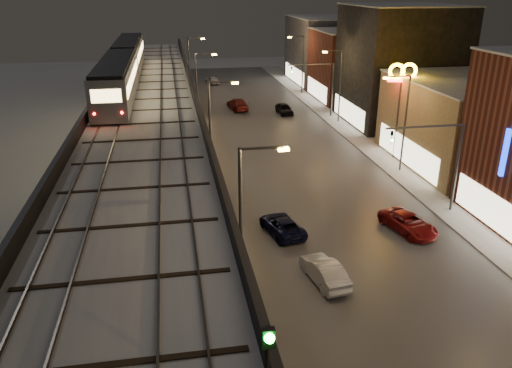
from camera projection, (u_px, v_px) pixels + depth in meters
road_surface at (291, 163)px, 49.09m from camera, size 17.00×120.00×0.06m
sidewalk_right at (387, 157)px, 50.67m from camera, size 4.00×120.00×0.14m
under_viaduct_pavement at (152, 171)px, 46.93m from camera, size 11.00×120.00×0.06m
elevated_viaduct at (146, 122)px, 41.96m from camera, size 9.00×100.00×6.30m
viaduct_trackbed at (145, 112)px, 41.78m from camera, size 8.40×100.00×0.32m
viaduct_parapet_streetside at (197, 105)px, 42.33m from camera, size 0.30×100.00×1.10m
viaduct_parapet_far at (91, 109)px, 40.94m from camera, size 0.30×100.00×1.10m
building_c at (468, 123)px, 47.46m from camera, size 12.20×15.20×8.16m
building_d at (399, 66)px, 60.96m from camera, size 12.20×13.20×14.16m
building_e at (357, 65)px, 74.50m from camera, size 12.20×12.20×10.16m
building_f at (328, 50)px, 87.11m from camera, size 12.20×16.20×11.16m
streetlight_left_1 at (246, 216)px, 25.77m from camera, size 2.57×0.28×9.00m
streetlight_left_2 at (213, 126)px, 42.22m from camera, size 2.57×0.28×9.00m
streetlight_right_2 at (403, 117)px, 44.96m from camera, size 2.56×0.28×9.00m
streetlight_left_3 at (199, 86)px, 58.66m from camera, size 2.57×0.28×9.00m
streetlight_right_3 at (338, 81)px, 61.40m from camera, size 2.56×0.28×9.00m
streetlight_left_4 at (191, 63)px, 75.11m from camera, size 2.57×0.28×9.00m
streetlight_right_4 at (301, 61)px, 77.85m from camera, size 2.56×0.28×9.00m
traffic_light_rig_a at (444, 157)px, 36.87m from camera, size 6.10×0.34×7.00m
traffic_light_rig_b at (324, 83)px, 64.28m from camera, size 6.10×0.34×7.00m
subway_train at (124, 65)px, 52.87m from camera, size 2.95×35.54×3.52m
rail_signal at (268, 357)px, 11.27m from camera, size 0.32×0.41×2.76m
car_near_white at (324, 272)px, 29.23m from camera, size 2.11×4.39×1.39m
car_mid_silver at (282, 226)px, 34.98m from camera, size 3.01×4.80×1.24m
car_mid_dark at (238, 104)px, 69.40m from camera, size 2.76×5.51×1.54m
car_far_white at (212, 80)px, 87.13m from camera, size 2.53×4.26×1.36m
car_onc_dark at (408, 224)px, 35.23m from camera, size 3.28×5.08×1.30m
car_onc_red at (284, 109)px, 67.01m from camera, size 1.96×4.30×1.43m
sign_mcdonalds at (402, 83)px, 47.53m from camera, size 2.83×0.67×9.49m
sign_carwash at (512, 162)px, 33.46m from camera, size 1.46×0.35×7.57m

